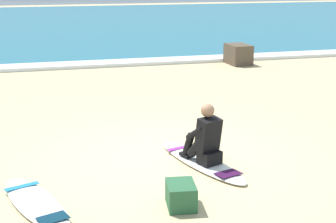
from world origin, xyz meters
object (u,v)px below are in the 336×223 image
object	(u,v)px
surfboard_main	(201,161)
surfboard_spare_near	(36,203)
beach_bag	(181,195)
shoreline_rock	(238,54)
surfer_seated	(205,139)

from	to	relation	value
surfboard_main	surfboard_spare_near	distance (m)	2.71
beach_bag	surfboard_spare_near	bearing A→B (deg)	163.96
shoreline_rock	beach_bag	world-z (taller)	shoreline_rock
surfboard_main	beach_bag	size ratio (longest dim) A/B	4.71
surfboard_main	beach_bag	world-z (taller)	beach_bag
surfboard_main	shoreline_rock	distance (m)	9.06
surfboard_main	shoreline_rock	world-z (taller)	shoreline_rock
surfboard_main	surfer_seated	world-z (taller)	surfer_seated
surfer_seated	beach_bag	bearing A→B (deg)	-120.79
beach_bag	surfer_seated	bearing A→B (deg)	59.21
surfboard_main	surfer_seated	distance (m)	0.42
shoreline_rock	beach_bag	size ratio (longest dim) A/B	1.97
beach_bag	surfboard_main	bearing A→B (deg)	61.98
surfer_seated	beach_bag	distance (m)	1.51
surfboard_main	shoreline_rock	size ratio (longest dim) A/B	2.39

